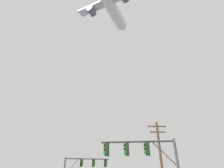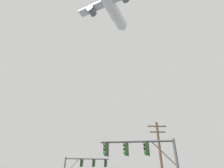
{
  "view_description": "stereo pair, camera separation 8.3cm",
  "coord_description": "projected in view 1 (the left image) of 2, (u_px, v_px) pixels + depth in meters",
  "views": [
    {
      "loc": [
        0.21,
        -6.38,
        1.22
      ],
      "look_at": [
        0.9,
        16.47,
        15.37
      ],
      "focal_mm": 31.91,
      "sensor_mm": 36.0,
      "label": 1
    },
    {
      "loc": [
        0.29,
        -6.38,
        1.22
      ],
      "look_at": [
        0.9,
        16.47,
        15.37
      ],
      "focal_mm": 31.91,
      "sensor_mm": 36.0,
      "label": 2
    }
  ],
  "objects": [
    {
      "name": "utility_pole",
      "position": [
        161.0,
        163.0,
        21.54
      ],
      "size": [
        2.2,
        0.28,
        9.9
      ],
      "color": "brown",
      "rests_on": "ground"
    },
    {
      "name": "airplane",
      "position": [
        108.0,
        2.0,
        55.56
      ],
      "size": [
        17.07,
        22.11,
        6.43
      ],
      "color": "white"
    },
    {
      "name": "signal_pole_near",
      "position": [
        145.0,
        157.0,
        14.27
      ],
      "size": [
        5.49,
        0.83,
        5.53
      ],
      "color": "#4C4C51",
      "rests_on": "ground"
    }
  ]
}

